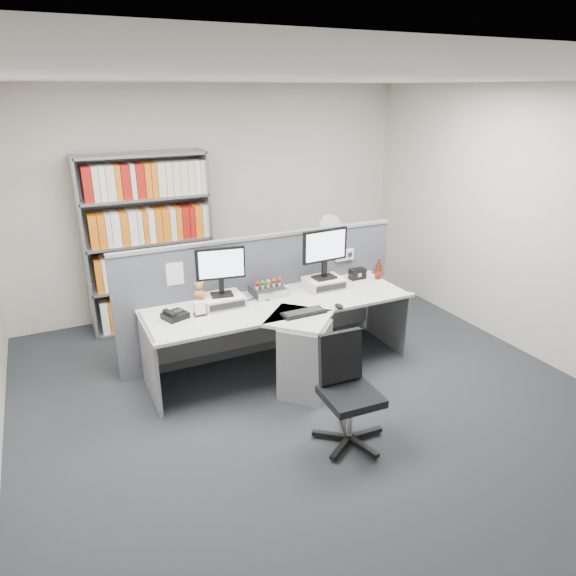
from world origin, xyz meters
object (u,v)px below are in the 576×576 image
desk_calendar (200,310)px  desk_phone (175,315)px  desk (291,336)px  mouse (339,306)px  filing_cabinet (327,281)px  keyboard (303,313)px  shelving_unit (149,245)px  desk_fan (329,230)px  monitor_right (325,249)px  speaker (357,274)px  office_chair (347,387)px  desktop_pc (268,291)px  cola_bottle (378,271)px  monitor_left (221,267)px

desk_calendar → desk_phone: bearing=172.1°
desk → mouse: bearing=-20.0°
desk → filing_cabinet: desk is taller
keyboard → shelving_unit: shelving_unit is taller
desk_calendar → shelving_unit: (-0.11, 1.60, 0.20)m
desk_calendar → shelving_unit: bearing=93.9°
shelving_unit → mouse: bearing=-56.5°
desk_phone → desk_fan: (2.21, 1.12, 0.27)m
desk → filing_cabinet: (1.20, 1.40, -0.11)m
desk → monitor_right: size_ratio=5.04×
keyboard → desk_calendar: (-0.86, 0.38, 0.04)m
desk_phone → desk_calendar: bearing=-7.9°
mouse → speaker: speaker is taller
mouse → office_chair: bearing=-116.7°
shelving_unit → filing_cabinet: bearing=-12.1°
speaker → desk_phone: bearing=-175.1°
desk_calendar → filing_cabinet: size_ratio=0.19×
desk_calendar → desk_fan: bearing=30.0°
speaker → desk_fan: (0.18, 0.95, 0.24)m
filing_cabinet → desk_fan: size_ratio=1.37×
desktop_pc → shelving_unit: size_ratio=0.15×
desk_phone → office_chair: bearing=-52.1°
desk → speaker: (1.02, 0.45, 0.32)m
monitor_right → keyboard: 0.82m
desktop_pc → desk_fan: desk_fan is taller
shelving_unit → office_chair: bearing=-72.7°
desktop_pc → keyboard: bearing=-80.0°
keyboard → speaker: size_ratio=2.38×
desk_calendar → mouse: bearing=-18.3°
desk → desk_calendar: bearing=162.6°
desk_fan → desk: bearing=-130.6°
desk_phone → mouse: bearing=-16.8°
desktop_pc → desk_fan: size_ratio=0.60×
desk_calendar → speaker: 1.82m
desktop_pc → desk_calendar: (-0.76, -0.20, 0.01)m
cola_bottle → office_chair: 1.87m
keyboard → cola_bottle: 1.26m
desk → office_chair: 1.01m
shelving_unit → keyboard: bearing=-64.0°
desktop_pc → keyboard: (0.10, -0.58, -0.03)m
monitor_right → mouse: size_ratio=4.69×
monitor_right → speaker: bearing=8.8°
cola_bottle → desk_fan: (-0.02, 1.04, 0.21)m
monitor_left → desk_phone: monitor_left is taller
monitor_right → mouse: (-0.14, -0.54, -0.39)m
speaker → filing_cabinet: bearing=79.1°
desk_phone → keyboard: bearing=-20.8°
cola_bottle → filing_cabinet: 1.14m
monitor_left → mouse: 1.16m
monitor_left → keyboard: monitor_left is taller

